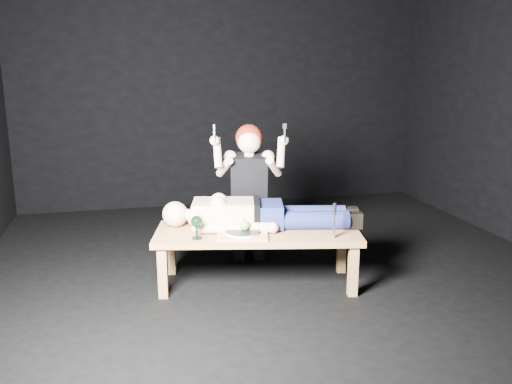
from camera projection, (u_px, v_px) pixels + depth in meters
ground at (278, 275)px, 4.48m from camera, size 5.00×5.00×0.00m
back_wall at (224, 84)px, 6.49m from camera, size 5.00×0.00×5.00m
table at (257, 257)px, 4.24m from camera, size 1.69×0.92×0.45m
lying_man at (263, 211)px, 4.27m from camera, size 1.65×0.80×0.26m
kneeling_woman at (249, 192)px, 4.64m from camera, size 0.82×0.89×1.28m
serving_tray at (242, 235)px, 4.04m from camera, size 0.43×0.35×0.02m
plate at (242, 232)px, 4.04m from camera, size 0.30×0.30×0.02m
apple at (245, 225)px, 4.04m from camera, size 0.08×0.08×0.08m
goblet at (197, 227)px, 3.97m from camera, size 0.10×0.10×0.18m
fork_flat at (205, 237)px, 4.02m from camera, size 0.09×0.16×0.01m
knife_flat at (261, 237)px, 4.01m from camera, size 0.09×0.16×0.01m
spoon_flat at (261, 234)px, 4.08m from camera, size 0.13×0.13×0.01m
carving_knife at (334, 220)px, 3.98m from camera, size 0.04×0.04×0.27m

